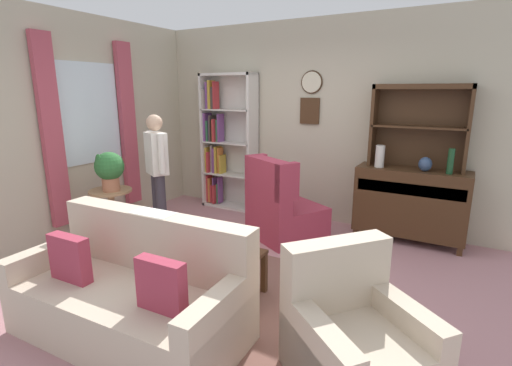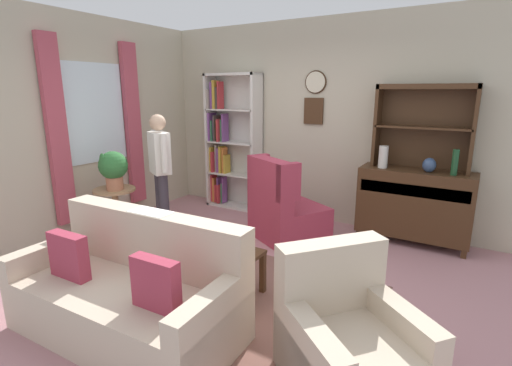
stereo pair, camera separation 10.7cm
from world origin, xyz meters
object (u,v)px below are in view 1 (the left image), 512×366
Objects in this scene: vase_tall at (380,156)px; person_reading at (157,167)px; sideboard_hutch at (420,115)px; book_stack at (216,244)px; sideboard at (410,202)px; bottle_wine at (451,161)px; couch_floral at (133,296)px; wingback_chair at (281,209)px; potted_plant_small at (95,234)px; vase_round at (425,164)px; armchair_floral at (355,342)px; plant_stand at (112,208)px; bookshelf at (225,143)px; potted_plant_large at (109,168)px; coffee_table at (217,257)px.

vase_tall is 2.78m from person_reading.
book_stack is (-1.37, -2.30, -1.10)m from sideboard_hutch.
bottle_wine reaches higher than sideboard.
couch_floral is (-1.56, -3.02, -0.20)m from sideboard.
wingback_chair reaches higher than potted_plant_small.
armchair_floral is (-0.06, -2.62, -0.72)m from vase_round.
couch_floral is 2.17m from plant_stand.
bookshelf reaches higher than sideboard.
vase_round reaches higher than book_stack.
armchair_floral reaches higher than potted_plant_small.
vase_round is 0.81× the size of book_stack.
book_stack is (-1.44, 0.50, 0.17)m from armchair_floral.
potted_plant_large is (-2.87, -1.70, -0.14)m from vase_tall.
vase_tall is 3.34m from potted_plant_large.
vase_tall is at bearing 65.99° from coffee_table.
couch_floral is 3.75× the size of potted_plant_large.
person_reading is (-1.43, -0.67, 0.52)m from wingback_chair.
armchair_floral is 3.12× the size of potted_plant_small.
person_reading is (0.42, 0.39, -0.01)m from potted_plant_large.
bottle_wine is 4.18m from potted_plant_small.
wingback_chair is at bearing -149.79° from sideboard_hutch.
wingback_chair is 2.16m from plant_stand.
bookshelf is 2.95m from vase_round.
plant_stand is at bearing 166.63° from coffee_table.
coffee_table is (-1.41, 0.48, 0.06)m from armchair_floral.
potted_plant_large reaches higher than vase_round.
person_reading is at bearing 37.29° from plant_stand.
potted_plant_large is at bearing 143.83° from couch_floral.
plant_stand is 1.29× the size of potted_plant_large.
vase_tall is at bearing -3.88° from bookshelf.
vase_round is (0.52, 0.01, -0.05)m from vase_tall.
potted_plant_small is (-3.15, -2.25, -1.36)m from sideboard_hutch.
sideboard is 7.65× the size of vase_round.
bookshelf reaches higher than potted_plant_large.
bookshelf reaches higher than sideboard_hutch.
bottle_wine is at bearing 24.09° from plant_stand.
couch_floral is (-1.17, -2.94, -0.74)m from vase_tall.
person_reading is at bearing -154.00° from sideboard.
person_reading is 1.80m from coffee_table.
book_stack is at bearing -125.31° from vase_round.
person_reading reaches higher than book_stack.
plant_stand is (-3.38, 0.95, 0.10)m from armchair_floral.
plant_stand is (-0.50, -1.83, -0.64)m from bookshelf.
couch_floral is 0.87m from book_stack.
person_reading is (0.31, 0.75, 0.70)m from potted_plant_small.
sideboard_hutch is at bearing 91.33° from armchair_floral.
plant_stand is at bearing 164.36° from armchair_floral.
wingback_chair is 3.12× the size of potted_plant_small.
couch_floral reaches higher than armchair_floral.
sideboard reaches higher than couch_floral.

